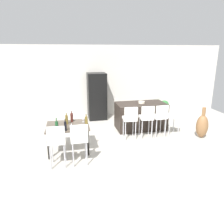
{
  "coord_description": "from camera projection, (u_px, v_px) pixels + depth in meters",
  "views": [
    {
      "loc": [
        -1.71,
        -5.9,
        2.67
      ],
      "look_at": [
        -0.4,
        0.25,
        0.85
      ],
      "focal_mm": 34.02,
      "sensor_mm": 36.0,
      "label": 1
    }
  ],
  "objects": [
    {
      "name": "wine_glass_middle",
      "position": [
        83.0,
        118.0,
        5.94
      ],
      "size": [
        0.07,
        0.07,
        0.17
      ],
      "color": "silver",
      "rests_on": "dining_table"
    },
    {
      "name": "wine_bottle_right",
      "position": [
        65.0,
        126.0,
        5.29
      ],
      "size": [
        0.06,
        0.06,
        0.31
      ],
      "color": "black",
      "rests_on": "dining_table"
    },
    {
      "name": "fruit_bowl",
      "position": [
        142.0,
        102.0,
        7.33
      ],
      "size": [
        0.21,
        0.21,
        0.07
      ],
      "primitive_type": "cylinder",
      "color": "beige",
      "rests_on": "kitchen_island"
    },
    {
      "name": "potted_plant",
      "position": [
        164.0,
        106.0,
        9.2
      ],
      "size": [
        0.41,
        0.41,
        0.61
      ],
      "color": "#38383D",
      "rests_on": "ground_plane"
    },
    {
      "name": "ground_plane",
      "position": [
        126.0,
        139.0,
        6.63
      ],
      "size": [
        10.0,
        10.0,
        0.0
      ],
      "primitive_type": "plane",
      "color": "#ADA89E"
    },
    {
      "name": "kitchen_island",
      "position": [
        140.0,
        116.0,
        7.47
      ],
      "size": [
        1.7,
        0.92,
        0.92
      ],
      "primitive_type": "cube",
      "color": "black",
      "rests_on": "ground_plane"
    },
    {
      "name": "bar_chair_far",
      "position": [
        173.0,
        115.0,
        6.78
      ],
      "size": [
        0.4,
        0.4,
        1.05
      ],
      "color": "white",
      "rests_on": "ground_plane"
    },
    {
      "name": "bar_chair_middle",
      "position": [
        147.0,
        117.0,
        6.6
      ],
      "size": [
        0.43,
        0.43,
        1.05
      ],
      "color": "white",
      "rests_on": "ground_plane"
    },
    {
      "name": "wine_glass_left",
      "position": [
        71.0,
        125.0,
        5.36
      ],
      "size": [
        0.07,
        0.07,
        0.17
      ],
      "color": "silver",
      "rests_on": "dining_table"
    },
    {
      "name": "refrigerator",
      "position": [
        97.0,
        96.0,
        8.46
      ],
      "size": [
        0.72,
        0.68,
        1.84
      ],
      "primitive_type": "cube",
      "color": "black",
      "rests_on": "ground_plane"
    },
    {
      "name": "floor_vase",
      "position": [
        202.0,
        126.0,
        6.71
      ],
      "size": [
        0.37,
        0.37,
        0.99
      ],
      "color": "brown",
      "rests_on": "ground_plane"
    },
    {
      "name": "dining_table",
      "position": [
        68.0,
        128.0,
        5.74
      ],
      "size": [
        1.13,
        0.94,
        0.74
      ],
      "color": "#4C4238",
      "rests_on": "ground_plane"
    },
    {
      "name": "wine_bottle_near",
      "position": [
        86.0,
        121.0,
        5.66
      ],
      "size": [
        0.08,
        0.08,
        0.31
      ],
      "color": "brown",
      "rests_on": "dining_table"
    },
    {
      "name": "bar_chair_left",
      "position": [
        130.0,
        118.0,
        6.49
      ],
      "size": [
        0.42,
        0.42,
        1.05
      ],
      "color": "white",
      "rests_on": "ground_plane"
    },
    {
      "name": "bar_chair_right",
      "position": [
        160.0,
        116.0,
        6.69
      ],
      "size": [
        0.43,
        0.43,
        1.05
      ],
      "color": "white",
      "rests_on": "ground_plane"
    },
    {
      "name": "dining_chair_near",
      "position": [
        57.0,
        139.0,
        4.89
      ],
      "size": [
        0.42,
        0.42,
        1.05
      ],
      "color": "white",
      "rests_on": "ground_plane"
    },
    {
      "name": "wine_bottle_far",
      "position": [
        67.0,
        120.0,
        5.77
      ],
      "size": [
        0.07,
        0.07,
        0.32
      ],
      "color": "brown",
      "rests_on": "dining_table"
    },
    {
      "name": "dining_chair_far",
      "position": [
        79.0,
        138.0,
        5.0
      ],
      "size": [
        0.41,
        0.41,
        1.05
      ],
      "color": "white",
      "rests_on": "ground_plane"
    },
    {
      "name": "wine_bottle_inner",
      "position": [
        57.0,
        126.0,
        5.31
      ],
      "size": [
        0.08,
        0.08,
        0.33
      ],
      "color": "#194723",
      "rests_on": "dining_table"
    },
    {
      "name": "wine_bottle_corner",
      "position": [
        72.0,
        117.0,
        5.96
      ],
      "size": [
        0.08,
        0.08,
        0.31
      ],
      "color": "#471E19",
      "rests_on": "dining_table"
    },
    {
      "name": "back_wall",
      "position": [
        109.0,
        81.0,
        8.84
      ],
      "size": [
        10.0,
        0.12,
        2.9
      ],
      "primitive_type": "cube",
      "color": "beige",
      "rests_on": "ground_plane"
    }
  ]
}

